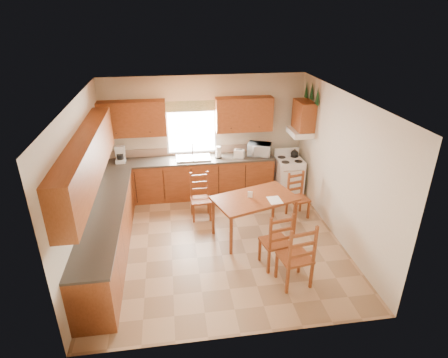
{
  "coord_description": "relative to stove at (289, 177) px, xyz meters",
  "views": [
    {
      "loc": [
        -0.77,
        -5.84,
        4.05
      ],
      "look_at": [
        0.15,
        0.3,
        1.15
      ],
      "focal_mm": 30.0,
      "sensor_mm": 36.0,
      "label": 1
    }
  ],
  "objects": [
    {
      "name": "pine_decal_b",
      "position": [
        0.34,
        -0.05,
        1.99
      ],
      "size": [
        0.22,
        0.22,
        0.36
      ],
      "primitive_type": "cone",
      "color": "#133A19",
      "rests_on": "wall_right"
    },
    {
      "name": "wall_right",
      "position": [
        0.38,
        -1.7,
        0.92
      ],
      "size": [
        4.5,
        4.5,
        0.0
      ],
      "primitive_type": "plane",
      "color": "beige",
      "rests_on": "floor"
    },
    {
      "name": "pine_decal_a",
      "position": [
        0.34,
        -0.37,
        1.95
      ],
      "size": [
        0.22,
        0.22,
        0.36
      ],
      "primitive_type": "cone",
      "color": "#133A19",
      "rests_on": "wall_right"
    },
    {
      "name": "table_card",
      "position": [
        -1.25,
        -1.53,
        0.43
      ],
      "size": [
        0.09,
        0.05,
        0.12
      ],
      "primitive_type": "cube",
      "rotation": [
        0.0,
        0.0,
        -0.35
      ],
      "color": "white",
      "rests_on": "dining_table"
    },
    {
      "name": "wall_back",
      "position": [
        -1.87,
        0.55,
        0.92
      ],
      "size": [
        4.5,
        4.5,
        0.0
      ],
      "primitive_type": "plane",
      "color": "beige",
      "rests_on": "floor"
    },
    {
      "name": "upper_cab_back_right",
      "position": [
        -1.01,
        0.39,
        1.43
      ],
      "size": [
        1.25,
        0.33,
        0.75
      ],
      "primitive_type": "cube",
      "color": "brown",
      "rests_on": "wall_back"
    },
    {
      "name": "dining_table",
      "position": [
        -1.16,
        -1.55,
        -0.03
      ],
      "size": [
        1.69,
        1.28,
        0.8
      ],
      "primitive_type": "cube",
      "rotation": [
        0.0,
        0.0,
        0.32
      ],
      "color": "brown",
      "rests_on": "floor"
    },
    {
      "name": "window_pane",
      "position": [
        -2.17,
        0.52,
        1.12
      ],
      "size": [
        1.05,
        0.01,
        1.1
      ],
      "primitive_type": "cube",
      "color": "white",
      "rests_on": "wall_back"
    },
    {
      "name": "window_valance",
      "position": [
        -2.17,
        0.49,
        1.62
      ],
      "size": [
        1.19,
        0.01,
        0.24
      ],
      "primitive_type": "cube",
      "color": "#3E5928",
      "rests_on": "wall_back"
    },
    {
      "name": "ceiling",
      "position": [
        -1.87,
        -1.7,
        2.27
      ],
      "size": [
        4.5,
        4.5,
        0.0
      ],
      "primitive_type": "plane",
      "color": "#995925",
      "rests_on": "floor"
    },
    {
      "name": "counter_left",
      "position": [
        -3.82,
        -1.85,
        0.47
      ],
      "size": [
        0.63,
        3.6,
        0.04
      ],
      "primitive_type": "cube",
      "color": "#3B352F",
      "rests_on": "lower_cab_left"
    },
    {
      "name": "chair_near_left",
      "position": [
        -1.02,
        -2.51,
        0.1
      ],
      "size": [
        0.51,
        0.49,
        1.05
      ],
      "primitive_type": "cube",
      "rotation": [
        0.0,
        0.0,
        3.32
      ],
      "color": "brown",
      "rests_on": "floor"
    },
    {
      "name": "toaster",
      "position": [
        -1.14,
        0.17,
        0.58
      ],
      "size": [
        0.26,
        0.22,
        0.18
      ],
      "primitive_type": "cube",
      "rotation": [
        0.0,
        0.0,
        -0.39
      ],
      "color": "white",
      "rests_on": "counter_back"
    },
    {
      "name": "lower_cab_back",
      "position": [
        -2.24,
        0.25,
        0.01
      ],
      "size": [
        3.75,
        0.6,
        0.88
      ],
      "primitive_type": "cube",
      "color": "brown",
      "rests_on": "floor"
    },
    {
      "name": "chair_far_left",
      "position": [
        -2.11,
        -0.78,
        0.05
      ],
      "size": [
        0.41,
        0.39,
        0.96
      ],
      "primitive_type": "cube",
      "rotation": [
        0.0,
        0.0,
        0.02
      ],
      "color": "brown",
      "rests_on": "floor"
    },
    {
      "name": "backsplash",
      "position": [
        -2.24,
        0.54,
        0.58
      ],
      "size": [
        3.75,
        0.01,
        0.18
      ],
      "primitive_type": "cube",
      "color": "#937660",
      "rests_on": "counter_back"
    },
    {
      "name": "coffeemaker",
      "position": [
        -3.75,
        0.29,
        0.66
      ],
      "size": [
        0.27,
        0.29,
        0.34
      ],
      "primitive_type": "cube",
      "rotation": [
        0.0,
        0.0,
        -0.35
      ],
      "color": "white",
      "rests_on": "counter_back"
    },
    {
      "name": "upper_cab_stove",
      "position": [
        0.21,
        -0.05,
        1.47
      ],
      "size": [
        0.33,
        0.62,
        0.62
      ],
      "primitive_type": "cube",
      "color": "brown",
      "rests_on": "wall_right"
    },
    {
      "name": "microwave",
      "position": [
        -0.66,
        0.25,
        0.63
      ],
      "size": [
        0.56,
        0.49,
        0.28
      ],
      "primitive_type": "imported",
      "rotation": [
        0.0,
        0.0,
        -0.37
      ],
      "color": "white",
      "rests_on": "counter_back"
    },
    {
      "name": "sink_basin",
      "position": [
        -2.17,
        0.25,
        0.51
      ],
      "size": [
        0.75,
        0.45,
        0.04
      ],
      "primitive_type": "cube",
      "color": "silver",
      "rests_on": "counter_back"
    },
    {
      "name": "chair_far_right",
      "position": [
        -0.11,
        -1.01,
        0.04
      ],
      "size": [
        0.47,
        0.45,
        0.94
      ],
      "primitive_type": "cube",
      "rotation": [
        0.0,
        0.0,
        0.22
      ],
      "color": "brown",
      "rests_on": "floor"
    },
    {
      "name": "upper_cab_left",
      "position": [
        -3.95,
        -1.85,
        1.43
      ],
      "size": [
        0.33,
        3.6,
        0.75
      ],
      "primitive_type": "cube",
      "color": "brown",
      "rests_on": "wall_left"
    },
    {
      "name": "chair_near_right",
      "position": [
        -0.84,
        -3.01,
        0.13
      ],
      "size": [
        0.54,
        0.52,
        1.12
      ],
      "primitive_type": "cube",
      "rotation": [
        0.0,
        0.0,
        3.31
      ],
      "color": "brown",
      "rests_on": "floor"
    },
    {
      "name": "range_hood",
      "position": [
        0.16,
        -0.05,
        1.09
      ],
      "size": [
        0.44,
        0.62,
        0.12
      ],
      "primitive_type": "cube",
      "color": "white",
      "rests_on": "wall_right"
    },
    {
      "name": "window_frame",
      "position": [
        -2.17,
        0.52,
        1.12
      ],
      "size": [
        1.13,
        0.02,
        1.18
      ],
      "primitive_type": "cube",
      "color": "white",
      "rests_on": "wall_back"
    },
    {
      "name": "wall_left",
      "position": [
        -4.12,
        -1.7,
        0.92
      ],
      "size": [
        4.5,
        4.5,
        0.0
      ],
      "primitive_type": "plane",
      "color": "beige",
      "rests_on": "floor"
    },
    {
      "name": "stove",
      "position": [
        0.0,
        0.0,
        0.0
      ],
      "size": [
        0.59,
        0.61,
        0.86
      ],
      "primitive_type": "cube",
      "rotation": [
        0.0,
        0.0,
        0.02
      ],
      "color": "white",
      "rests_on": "floor"
    },
    {
      "name": "counter_back",
      "position": [
        -2.24,
        0.25,
        0.47
      ],
      "size": [
        3.75,
        0.63,
        0.04
      ],
      "primitive_type": "cube",
      "color": "#3B352F",
      "rests_on": "lower_cab_back"
    },
    {
      "name": "paper_towel",
      "position": [
        -1.61,
        0.23,
        0.63
      ],
      "size": [
        0.14,
        0.14,
        0.27
      ],
      "primitive_type": "cylinder",
      "rotation": [
        0.0,
        0.0,
        0.29
      ],
      "color": "white",
      "rests_on": "counter_back"
    },
    {
      "name": "floor",
      "position": [
        -1.87,
        -1.7,
        -0.43
      ],
      "size": [
        4.5,
        4.5,
        0.0
      ],
      "primitive_type": "plane",
      "color": "#A5815D",
      "rests_on": "ground"
    },
    {
      "name": "upper_cab_back_left",
      "position": [
        -3.42,
        0.39,
        1.43
      ],
      "size": [
        1.41,
        0.33,
        0.75
      ],
      "primitive_type": "cube",
      "color": "brown",
      "rests_on": "wall_back"
    },
    {
      "name": "wall_front",
      "position": [
        -1.87,
        -3.95,
        0.92
      ],
      "size": [
        4.5,
        4.5,
        0.0
      ],
      "primitive_type": "plane",
      "color": "beige",
      "rests_on": "floor"
    },
    {
      "name": "pine_decal_c",
      "position": [
        0.34,
        0.27,
        1.95
      ],
      "size": [
        0.22,
        0.22,
        0.36
      ],
      "primitive_type": "cone",
      "color": "#133A19",
      "rests_on": "wall_right"
    },
    {
      "name": "lower_cab_left",
      "position": [
        -3.82,
        -1.85,
        0.01
      ],
      "size": [
        0.6,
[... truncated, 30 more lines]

